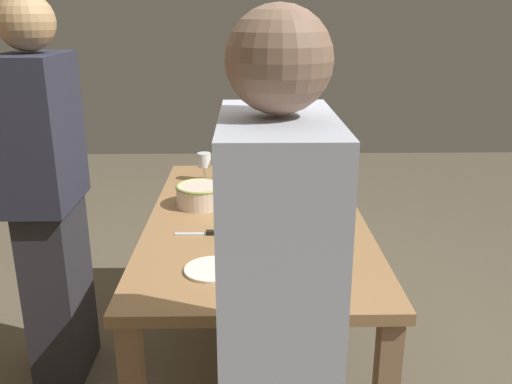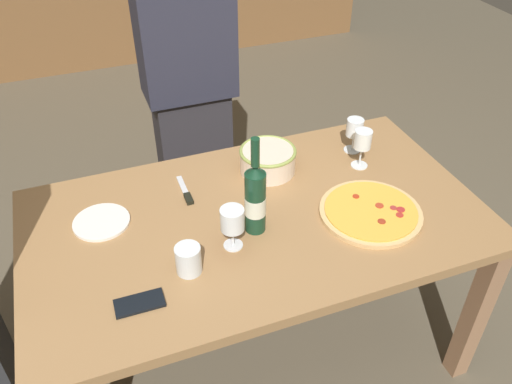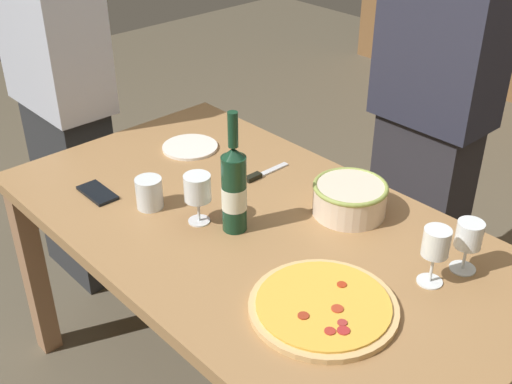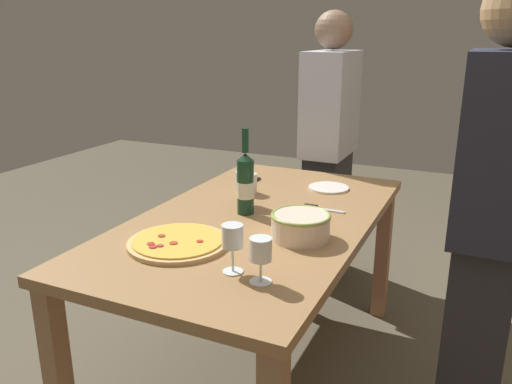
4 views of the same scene
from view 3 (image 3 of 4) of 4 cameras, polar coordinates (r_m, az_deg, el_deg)
dining_table at (r=1.92m, az=0.00°, el=-5.16°), size 1.60×0.90×0.75m
pizza at (r=1.57m, az=5.97°, el=-10.01°), size 0.36×0.36×0.02m
serving_bowl at (r=1.91m, az=8.28°, el=-0.48°), size 0.22×0.22×0.10m
wine_bottle at (r=1.77m, az=-1.95°, el=0.34°), size 0.07×0.07×0.36m
wine_glass_near_pizza at (r=1.83m, az=-5.18°, el=0.15°), size 0.08×0.08×0.15m
wine_glass_by_bottle at (r=1.64m, az=15.59°, el=-4.58°), size 0.07×0.07×0.16m
wine_glass_far_left at (r=1.72m, az=18.29°, el=-3.76°), size 0.07×0.07×0.14m
cup_amber at (r=1.94m, az=-9.41°, el=-0.08°), size 0.08×0.08×0.10m
side_plate at (r=2.29m, az=-5.85°, el=3.97°), size 0.19×0.19×0.01m
cell_phone at (r=2.06m, az=-13.84°, el=-0.07°), size 0.14×0.07×0.01m
pizza_knife at (r=2.10m, az=0.47°, el=1.59°), size 0.02×0.18×0.02m
person_host at (r=2.65m, az=-16.77°, el=7.75°), size 0.45×0.24×1.60m
person_guest_left at (r=2.42m, az=15.32°, el=6.75°), size 0.41×0.24×1.65m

